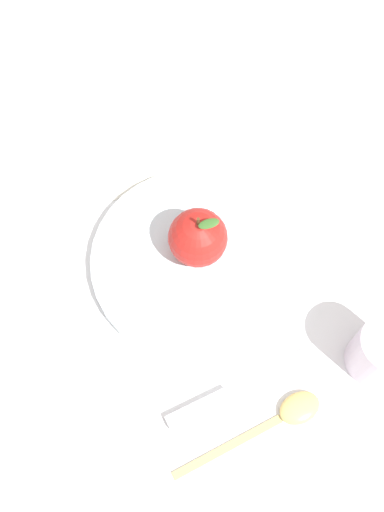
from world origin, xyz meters
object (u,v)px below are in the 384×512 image
object	(u,v)px
dinner_plate	(192,259)
apple	(200,238)
cup	(382,351)
spoon	(283,417)
knife	(230,393)
linen_napkin	(109,161)

from	to	relation	value
dinner_plate	apple	size ratio (longest dim) A/B	3.07
cup	spoon	distance (m)	0.13
cup	knife	bearing A→B (deg)	-146.11
cup	linen_napkin	distance (m)	0.42
dinner_plate	apple	bearing A→B (deg)	60.51
knife	cup	bearing A→B (deg)	33.89
dinner_plate	spoon	distance (m)	0.21
apple	cup	size ratio (longest dim) A/B	1.10
dinner_plate	linen_napkin	bearing A→B (deg)	148.01
spoon	cup	bearing A→B (deg)	52.04
apple	cup	xyz separation A→B (m)	(0.23, -0.05, -0.01)
dinner_plate	knife	xyz separation A→B (m)	(0.10, -0.14, -0.01)
linen_napkin	knife	bearing A→B (deg)	-42.53
dinner_plate	apple	xyz separation A→B (m)	(0.01, 0.01, 0.04)
cup	spoon	bearing A→B (deg)	-127.96
apple	spoon	distance (m)	0.22
dinner_plate	spoon	world-z (taller)	dinner_plate
spoon	linen_napkin	size ratio (longest dim) A/B	0.93
cup	knife	size ratio (longest dim) A/B	0.50
dinner_plate	cup	size ratio (longest dim) A/B	3.39
apple	linen_napkin	distance (m)	0.19
spoon	knife	bearing A→B (deg)	176.11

